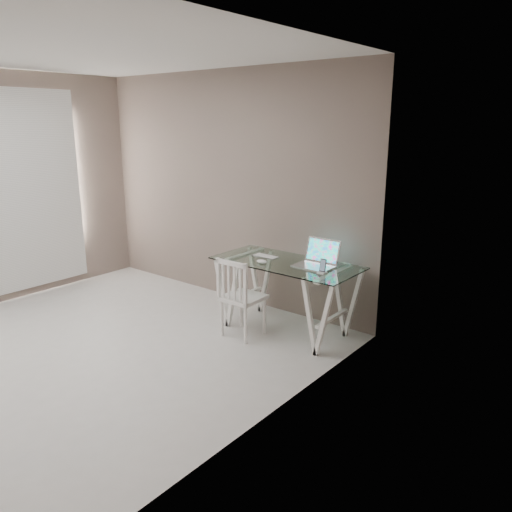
{
  "coord_description": "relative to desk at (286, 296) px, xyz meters",
  "views": [
    {
      "loc": [
        3.97,
        -2.19,
        2.12
      ],
      "look_at": [
        1.05,
        1.48,
        0.85
      ],
      "focal_mm": 35.0,
      "sensor_mm": 36.0,
      "label": 1
    }
  ],
  "objects": [
    {
      "name": "keyboard",
      "position": [
        -0.29,
        0.04,
        0.37
      ],
      "size": [
        0.28,
        0.12,
        0.01
      ],
      "primitive_type": "cube",
      "color": "silver",
      "rests_on": "desk"
    },
    {
      "name": "mouse",
      "position": [
        -0.17,
        -0.18,
        0.38
      ],
      "size": [
        0.12,
        0.07,
        0.04
      ],
      "primitive_type": "ellipsoid",
      "color": "silver",
      "rests_on": "desk"
    },
    {
      "name": "phone_dock",
      "position": [
        0.48,
        -0.1,
        0.4
      ],
      "size": [
        0.07,
        0.07,
        0.14
      ],
      "color": "white",
      "rests_on": "desk"
    },
    {
      "name": "desk",
      "position": [
        0.0,
        0.0,
        0.0
      ],
      "size": [
        1.5,
        0.7,
        0.75
      ],
      "color": "silver",
      "rests_on": "ground"
    },
    {
      "name": "laptop",
      "position": [
        0.31,
        0.09,
        0.42
      ],
      "size": [
        0.37,
        0.34,
        0.25
      ],
      "color": "silver",
      "rests_on": "desk"
    },
    {
      "name": "room",
      "position": [
        -1.26,
        -1.76,
        1.33
      ],
      "size": [
        4.5,
        4.52,
        2.71
      ],
      "color": "#BBB8B3",
      "rests_on": "ground"
    },
    {
      "name": "chair",
      "position": [
        -0.28,
        -0.42,
        0.07
      ],
      "size": [
        0.38,
        0.38,
        0.83
      ],
      "rotation": [
        0.0,
        0.0,
        0.01
      ],
      "color": "white",
      "rests_on": "ground"
    }
  ]
}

